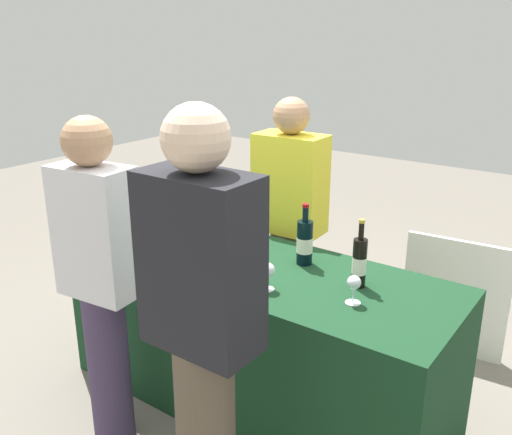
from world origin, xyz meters
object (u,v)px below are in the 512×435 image
object	(u,v)px
wine_bottle_1	(209,220)
wine_bottle_4	(359,262)
wine_bottle_3	(305,242)
guest_0	(100,276)
wine_glass_1	(267,271)
menu_board	(454,297)
guest_1	(202,324)
wine_glass_0	(143,225)
wine_bottle_0	(155,207)
server_pouring	(289,220)
wine_glass_2	(354,284)
wine_bottle_2	(219,227)

from	to	relation	value
wine_bottle_1	wine_bottle_4	world-z (taller)	wine_bottle_4
wine_bottle_3	guest_0	xyz separation A→B (m)	(-0.58, -0.80, -0.04)
wine_glass_1	guest_0	xyz separation A→B (m)	(-0.60, -0.45, -0.02)
wine_glass_1	menu_board	world-z (taller)	wine_glass_1
guest_1	menu_board	world-z (taller)	guest_1
wine_bottle_3	guest_1	xyz separation A→B (m)	(0.14, -0.93, 0.01)
wine_bottle_3	wine_glass_0	size ratio (longest dim) A/B	2.13
wine_glass_1	menu_board	bearing A→B (deg)	69.47
wine_bottle_4	wine_bottle_3	bearing A→B (deg)	167.02
wine_bottle_0	guest_0	bearing A→B (deg)	-61.00
wine_bottle_1	guest_0	world-z (taller)	guest_0
wine_bottle_0	server_pouring	world-z (taller)	server_pouring
wine_bottle_0	guest_1	xyz separation A→B (m)	(1.14, -0.89, 0.01)
wine_glass_1	server_pouring	size ratio (longest dim) A/B	0.08
wine_glass_0	guest_1	size ratio (longest dim) A/B	0.09
guest_0	guest_1	size ratio (longest dim) A/B	0.93
guest_0	wine_bottle_0	bearing A→B (deg)	112.85
server_pouring	guest_0	size ratio (longest dim) A/B	0.98
wine_glass_0	wine_bottle_4	bearing A→B (deg)	9.81
server_pouring	wine_bottle_4	bearing A→B (deg)	141.91
wine_bottle_0	wine_bottle_3	bearing A→B (deg)	2.51
wine_bottle_1	wine_glass_0	distance (m)	0.36
wine_bottle_4	menu_board	size ratio (longest dim) A/B	0.44
wine_bottle_0	wine_bottle_4	bearing A→B (deg)	-1.44
server_pouring	wine_bottle_3	bearing A→B (deg)	127.98
wine_glass_0	server_pouring	world-z (taller)	server_pouring
wine_bottle_0	wine_bottle_1	bearing A→B (deg)	4.20
wine_bottle_1	menu_board	size ratio (longest dim) A/B	0.42
wine_bottle_3	wine_glass_2	distance (m)	0.46
wine_bottle_3	guest_1	size ratio (longest dim) A/B	0.18
wine_bottle_4	wine_glass_1	size ratio (longest dim) A/B	2.46
wine_bottle_4	wine_glass_2	bearing A→B (deg)	-70.91
server_pouring	wine_bottle_0	bearing A→B (deg)	33.25
wine_bottle_3	wine_glass_1	world-z (taller)	wine_bottle_3
wine_glass_1	menu_board	distance (m)	1.49
wine_bottle_3	wine_glass_0	distance (m)	0.90
wine_bottle_0	wine_bottle_2	size ratio (longest dim) A/B	1.00
wine_bottle_3	wine_glass_1	size ratio (longest dim) A/B	2.39
wine_glass_2	server_pouring	world-z (taller)	server_pouring
wine_bottle_2	guest_0	world-z (taller)	guest_0
wine_bottle_0	wine_bottle_4	distance (m)	1.34
wine_bottle_3	guest_0	size ratio (longest dim) A/B	0.20
wine_bottle_2	wine_bottle_4	bearing A→B (deg)	0.71
wine_bottle_0	wine_glass_1	size ratio (longest dim) A/B	2.54
server_pouring	menu_board	size ratio (longest dim) A/B	2.12
wine_glass_1	wine_bottle_1	bearing A→B (deg)	151.79
wine_bottle_0	wine_glass_2	distance (m)	1.41
guest_0	wine_bottle_1	bearing A→B (deg)	86.17
wine_glass_0	wine_glass_2	distance (m)	1.25
guest_0	wine_glass_2	bearing A→B (deg)	23.65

